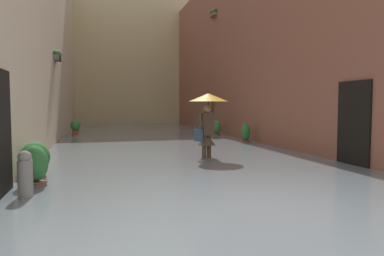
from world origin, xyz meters
The scene contains 12 objects.
ground_plane centered at (0.00, -10.71, 0.00)m, with size 60.00×60.00×0.00m, color gray.
flood_water centered at (0.00, -10.71, 0.10)m, with size 8.24×27.42×0.19m, color slate.
building_facade_left centered at (-4.62, -10.71, 4.20)m, with size 2.04×25.42×8.41m.
building_facade_right centered at (4.62, -10.70, 4.52)m, with size 2.04×25.42×9.04m.
building_facade_far centered at (0.00, -22.32, 6.64)m, with size 11.04×1.80×13.28m, color tan.
person_wading centered at (-0.66, -4.53, 1.43)m, with size 1.07×1.07×2.01m.
potted_plant_near_right centered at (3.31, -2.08, 0.48)m, with size 0.47×0.47×0.91m.
potted_plant_far_right centered at (3.23, -13.09, 0.52)m, with size 0.47×0.47×0.90m.
potted_plant_mid_left centered at (-3.28, -8.02, 0.48)m, with size 0.35×0.35×0.93m.
potted_plant_mid_right centered at (3.46, -3.11, 0.50)m, with size 0.58×0.58×0.88m.
potted_plant_near_left centered at (-3.22, -11.30, 0.47)m, with size 0.41×0.41×0.87m.
mooring_bollard centered at (3.33, -1.31, 0.46)m, with size 0.23×0.23×0.92m.
Camera 1 is at (2.22, 4.73, 1.64)m, focal length 33.65 mm.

